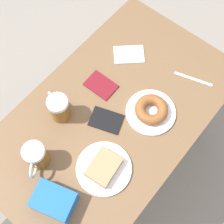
{
  "coord_description": "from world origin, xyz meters",
  "views": [
    {
      "loc": [
        -0.32,
        0.39,
        1.92
      ],
      "look_at": [
        0.0,
        0.0,
        0.79
      ],
      "focal_mm": 50.0,
      "sensor_mm": 36.0,
      "label": 1
    }
  ],
  "objects_px": {
    "plate_with_donut": "(151,110)",
    "beer_mug_left": "(59,108)",
    "napkin_folded": "(129,54)",
    "blue_pouch": "(54,201)",
    "fork": "(193,79)",
    "passport_near_edge": "(101,85)",
    "beer_mug_center": "(36,157)",
    "plate_with_cake": "(104,168)",
    "passport_far_edge": "(107,121)"
  },
  "relations": [
    {
      "from": "fork",
      "to": "passport_near_edge",
      "type": "height_order",
      "value": "passport_near_edge"
    },
    {
      "from": "beer_mug_center",
      "to": "blue_pouch",
      "type": "height_order",
      "value": "beer_mug_center"
    },
    {
      "from": "plate_with_donut",
      "to": "blue_pouch",
      "type": "relative_size",
      "value": 1.21
    },
    {
      "from": "napkin_folded",
      "to": "passport_near_edge",
      "type": "xyz_separation_m",
      "value": [
        -0.01,
        0.2,
        0.0
      ]
    },
    {
      "from": "beer_mug_center",
      "to": "napkin_folded",
      "type": "height_order",
      "value": "beer_mug_center"
    },
    {
      "from": "passport_near_edge",
      "to": "napkin_folded",
      "type": "bearing_deg",
      "value": -88.39
    },
    {
      "from": "plate_with_donut",
      "to": "passport_far_edge",
      "type": "relative_size",
      "value": 1.36
    },
    {
      "from": "passport_far_edge",
      "to": "blue_pouch",
      "type": "bearing_deg",
      "value": 99.81
    },
    {
      "from": "plate_with_donut",
      "to": "fork",
      "type": "xyz_separation_m",
      "value": [
        -0.05,
        -0.24,
        -0.02
      ]
    },
    {
      "from": "fork",
      "to": "plate_with_cake",
      "type": "bearing_deg",
      "value": 85.4
    },
    {
      "from": "plate_with_cake",
      "to": "napkin_folded",
      "type": "bearing_deg",
      "value": -61.96
    },
    {
      "from": "fork",
      "to": "passport_far_edge",
      "type": "height_order",
      "value": "passport_far_edge"
    },
    {
      "from": "plate_with_cake",
      "to": "passport_near_edge",
      "type": "xyz_separation_m",
      "value": [
        0.24,
        -0.26,
        -0.01
      ]
    },
    {
      "from": "beer_mug_left",
      "to": "plate_with_cake",
      "type": "bearing_deg",
      "value": 167.56
    },
    {
      "from": "plate_with_donut",
      "to": "plate_with_cake",
      "type": "bearing_deg",
      "value": 90.68
    },
    {
      "from": "napkin_folded",
      "to": "blue_pouch",
      "type": "height_order",
      "value": "blue_pouch"
    },
    {
      "from": "beer_mug_left",
      "to": "passport_far_edge",
      "type": "height_order",
      "value": "beer_mug_left"
    },
    {
      "from": "fork",
      "to": "beer_mug_center",
      "type": "bearing_deg",
      "value": 69.53
    },
    {
      "from": "beer_mug_left",
      "to": "napkin_folded",
      "type": "relative_size",
      "value": 0.77
    },
    {
      "from": "passport_near_edge",
      "to": "beer_mug_center",
      "type": "bearing_deg",
      "value": 94.73
    },
    {
      "from": "beer_mug_left",
      "to": "fork",
      "type": "xyz_separation_m",
      "value": [
        -0.32,
        -0.47,
        -0.06
      ]
    },
    {
      "from": "beer_mug_left",
      "to": "fork",
      "type": "bearing_deg",
      "value": -124.07
    },
    {
      "from": "beer_mug_center",
      "to": "passport_near_edge",
      "type": "relative_size",
      "value": 0.93
    },
    {
      "from": "fork",
      "to": "passport_near_edge",
      "type": "distance_m",
      "value": 0.39
    },
    {
      "from": "napkin_folded",
      "to": "blue_pouch",
      "type": "relative_size",
      "value": 0.95
    },
    {
      "from": "plate_with_donut",
      "to": "beer_mug_center",
      "type": "relative_size",
      "value": 1.7
    },
    {
      "from": "beer_mug_center",
      "to": "blue_pouch",
      "type": "distance_m",
      "value": 0.17
    },
    {
      "from": "plate_with_donut",
      "to": "fork",
      "type": "bearing_deg",
      "value": -100.99
    },
    {
      "from": "plate_with_donut",
      "to": "passport_near_edge",
      "type": "bearing_deg",
      "value": 8.06
    },
    {
      "from": "plate_with_donut",
      "to": "beer_mug_center",
      "type": "distance_m",
      "value": 0.48
    },
    {
      "from": "passport_near_edge",
      "to": "fork",
      "type": "bearing_deg",
      "value": -135.89
    },
    {
      "from": "plate_with_cake",
      "to": "beer_mug_left",
      "type": "distance_m",
      "value": 0.29
    },
    {
      "from": "plate_with_cake",
      "to": "passport_far_edge",
      "type": "relative_size",
      "value": 1.4
    },
    {
      "from": "beer_mug_center",
      "to": "passport_far_edge",
      "type": "relative_size",
      "value": 0.8
    },
    {
      "from": "passport_near_edge",
      "to": "blue_pouch",
      "type": "height_order",
      "value": "blue_pouch"
    },
    {
      "from": "passport_far_edge",
      "to": "plate_with_donut",
      "type": "bearing_deg",
      "value": -128.8
    },
    {
      "from": "passport_far_edge",
      "to": "beer_mug_center",
      "type": "bearing_deg",
      "value": 72.69
    },
    {
      "from": "plate_with_donut",
      "to": "beer_mug_left",
      "type": "distance_m",
      "value": 0.36
    },
    {
      "from": "beer_mug_center",
      "to": "passport_far_edge",
      "type": "bearing_deg",
      "value": -107.31
    },
    {
      "from": "blue_pouch",
      "to": "beer_mug_center",
      "type": "bearing_deg",
      "value": -25.06
    },
    {
      "from": "passport_near_edge",
      "to": "passport_far_edge",
      "type": "bearing_deg",
      "value": 138.61
    },
    {
      "from": "plate_with_donut",
      "to": "passport_far_edge",
      "type": "height_order",
      "value": "plate_with_donut"
    },
    {
      "from": "beer_mug_left",
      "to": "passport_far_edge",
      "type": "xyz_separation_m",
      "value": [
        -0.16,
        -0.09,
        -0.06
      ]
    },
    {
      "from": "beer_mug_left",
      "to": "napkin_folded",
      "type": "distance_m",
      "value": 0.4
    },
    {
      "from": "beer_mug_center",
      "to": "blue_pouch",
      "type": "xyz_separation_m",
      "value": [
        -0.15,
        0.07,
        -0.03
      ]
    },
    {
      "from": "fork",
      "to": "passport_far_edge",
      "type": "bearing_deg",
      "value": 67.23
    },
    {
      "from": "fork",
      "to": "passport_near_edge",
      "type": "relative_size",
      "value": 1.27
    },
    {
      "from": "plate_with_donut",
      "to": "blue_pouch",
      "type": "distance_m",
      "value": 0.5
    },
    {
      "from": "napkin_folded",
      "to": "passport_far_edge",
      "type": "bearing_deg",
      "value": 112.77
    },
    {
      "from": "beer_mug_center",
      "to": "napkin_folded",
      "type": "distance_m",
      "value": 0.6
    }
  ]
}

